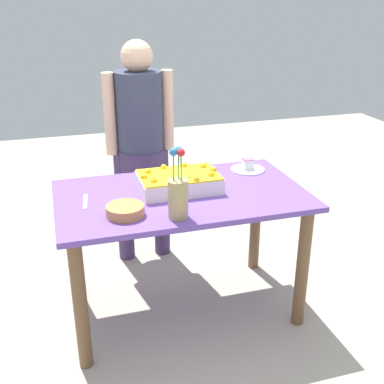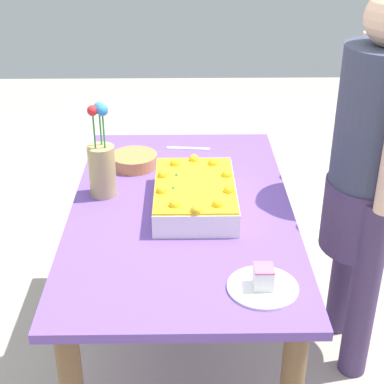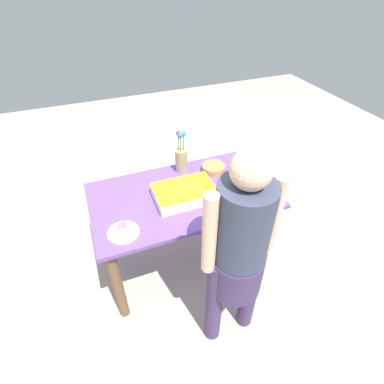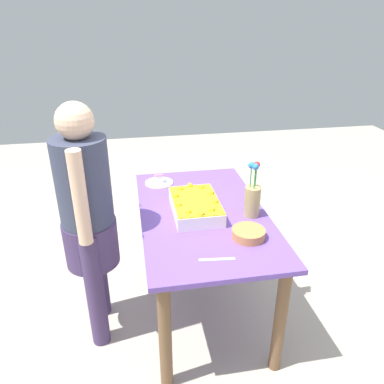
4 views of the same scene
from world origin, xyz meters
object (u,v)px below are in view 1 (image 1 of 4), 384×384
at_px(flower_vase, 178,195).
at_px(person_standing, 140,140).
at_px(sheet_cake, 180,182).
at_px(serving_plate_with_slice, 248,167).
at_px(cake_knife, 85,201).
at_px(fruit_bowl, 125,210).

distance_m(flower_vase, person_standing, 0.98).
bearing_deg(sheet_cake, serving_plate_with_slice, -159.02).
height_order(cake_knife, flower_vase, flower_vase).
distance_m(cake_knife, flower_vase, 0.53).
bearing_deg(serving_plate_with_slice, flower_vase, 41.92).
relative_size(sheet_cake, serving_plate_with_slice, 2.12).
bearing_deg(person_standing, fruit_bowl, -15.69).
bearing_deg(fruit_bowl, cake_knife, -51.81).
xyz_separation_m(fruit_bowl, person_standing, (-0.25, -0.88, 0.08)).
bearing_deg(sheet_cake, cake_knife, 2.05).
bearing_deg(person_standing, sheet_cake, 7.97).
xyz_separation_m(cake_knife, fruit_bowl, (-0.17, 0.22, 0.02)).
relative_size(fruit_bowl, person_standing, 0.13).
distance_m(sheet_cake, fruit_bowl, 0.41).
bearing_deg(sheet_cake, flower_vase, 73.77).
xyz_separation_m(sheet_cake, flower_vase, (0.10, 0.33, 0.07)).
xyz_separation_m(serving_plate_with_slice, cake_knife, (0.99, 0.20, -0.02)).
bearing_deg(serving_plate_with_slice, sheet_cake, 20.98).
distance_m(sheet_cake, person_standing, 0.65).
height_order(serving_plate_with_slice, person_standing, person_standing).
distance_m(cake_knife, fruit_bowl, 0.28).
bearing_deg(person_standing, cake_knife, -32.45).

